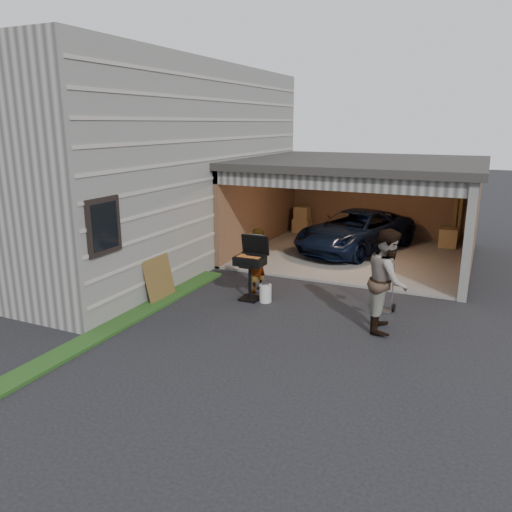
# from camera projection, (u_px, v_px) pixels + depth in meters

# --- Properties ---
(ground) EXTENTS (80.00, 80.00, 0.00)m
(ground) POSITION_uv_depth(u_px,v_px,m) (238.00, 329.00, 9.79)
(ground) COLOR black
(ground) RESTS_ON ground
(house) EXTENTS (7.00, 11.00, 5.50)m
(house) POSITION_uv_depth(u_px,v_px,m) (119.00, 163.00, 15.02)
(house) COLOR #474744
(house) RESTS_ON ground
(groundcover_strip) EXTENTS (0.50, 8.00, 0.06)m
(groundcover_strip) POSITION_uv_depth(u_px,v_px,m) (113.00, 327.00, 9.82)
(groundcover_strip) COLOR #193814
(groundcover_strip) RESTS_ON ground
(garage) EXTENTS (6.80, 6.30, 2.90)m
(garage) POSITION_uv_depth(u_px,v_px,m) (362.00, 193.00, 14.96)
(garage) COLOR #605E59
(garage) RESTS_ON ground
(minivan) EXTENTS (3.35, 4.88, 1.24)m
(minivan) POSITION_uv_depth(u_px,v_px,m) (355.00, 233.00, 15.44)
(minivan) COLOR black
(minivan) RESTS_ON ground
(woman) EXTENTS (0.46, 0.62, 1.54)m
(woman) POSITION_uv_depth(u_px,v_px,m) (256.00, 261.00, 11.78)
(woman) COLOR #98B0C0
(woman) RESTS_ON ground
(man) EXTENTS (0.90, 1.08, 2.01)m
(man) POSITION_uv_depth(u_px,v_px,m) (387.00, 280.00, 9.54)
(man) COLOR #44261B
(man) RESTS_ON ground
(bbq_grill) EXTENTS (0.66, 0.58, 1.46)m
(bbq_grill) POSITION_uv_depth(u_px,v_px,m) (251.00, 263.00, 11.23)
(bbq_grill) COLOR black
(bbq_grill) RESTS_ON ground
(propane_tank) EXTENTS (0.36, 0.36, 0.41)m
(propane_tank) POSITION_uv_depth(u_px,v_px,m) (265.00, 293.00, 11.23)
(propane_tank) COLOR silver
(propane_tank) RESTS_ON ground
(plywood_panel) EXTENTS (0.26, 0.93, 1.03)m
(plywood_panel) POSITION_uv_depth(u_px,v_px,m) (159.00, 278.00, 11.31)
(plywood_panel) COLOR #52401C
(plywood_panel) RESTS_ON ground
(hand_truck) EXTENTS (0.45, 0.35, 1.07)m
(hand_truck) POSITION_uv_depth(u_px,v_px,m) (384.00, 302.00, 10.69)
(hand_truck) COLOR slate
(hand_truck) RESTS_ON ground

